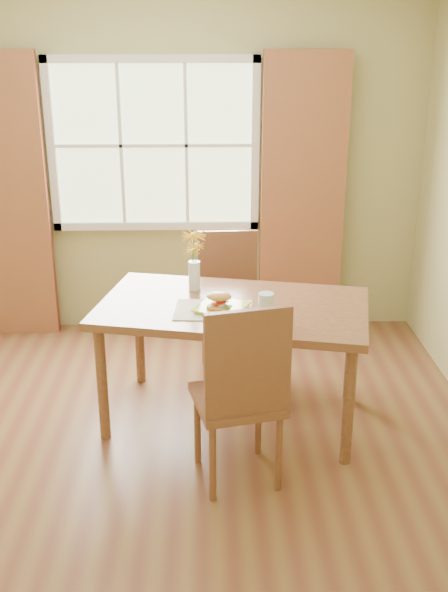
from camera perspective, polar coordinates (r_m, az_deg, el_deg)
room at (r=3.66m, az=-7.75°, el=5.47°), size 4.24×3.84×2.74m
window at (r=5.45m, az=-5.80°, el=12.24°), size 1.62×0.06×1.32m
curtain_left at (r=5.64m, az=-17.55°, el=7.53°), size 0.65×0.08×2.20m
curtain_right at (r=5.48m, az=6.49°, el=7.99°), size 0.65×0.08×2.20m
dining_table at (r=4.19m, az=0.74°, el=-1.70°), size 1.75×1.22×0.78m
chair_near at (r=3.60m, az=1.50°, el=-7.72°), size 0.53×0.53×1.07m
chair_far at (r=4.90m, az=0.38°, el=-0.09°), size 0.44×0.44×1.01m
placemat at (r=4.07m, az=-0.89°, el=-1.16°), size 0.47×0.36×0.01m
plate at (r=4.06m, az=-0.21°, el=-1.04°), size 0.36×0.36×0.01m
croissant_sandwich at (r=4.00m, az=-0.42°, el=-0.47°), size 0.16×0.12×0.11m
water_glass at (r=3.98m, az=3.47°, el=-0.74°), size 0.09×0.09×0.13m
flower_vase at (r=4.33m, az=-2.49°, el=3.41°), size 0.16×0.16×0.38m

